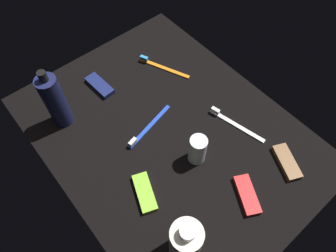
% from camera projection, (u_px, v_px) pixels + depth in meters
% --- Properties ---
extents(ground_plane, '(0.84, 0.64, 0.01)m').
position_uv_depth(ground_plane, '(168.00, 133.00, 0.90)').
color(ground_plane, black).
extents(lotion_bottle, '(0.06, 0.06, 0.20)m').
position_uv_depth(lotion_bottle, '(55.00, 101.00, 0.84)').
color(lotion_bottle, '#1A1E45').
rests_on(lotion_bottle, ground_plane).
extents(bodywash_bottle, '(0.07, 0.07, 0.17)m').
position_uv_depth(bodywash_bottle, '(185.00, 242.00, 0.66)').
color(bodywash_bottle, silver).
rests_on(bodywash_bottle, ground_plane).
extents(deodorant_stick, '(0.05, 0.05, 0.09)m').
position_uv_depth(deodorant_stick, '(197.00, 150.00, 0.81)').
color(deodorant_stick, silver).
rests_on(deodorant_stick, ground_plane).
extents(toothbrush_orange, '(0.17, 0.08, 0.02)m').
position_uv_depth(toothbrush_orange, '(161.00, 66.00, 1.02)').
color(toothbrush_orange, orange).
rests_on(toothbrush_orange, ground_plane).
extents(toothbrush_blue, '(0.05, 0.18, 0.02)m').
position_uv_depth(toothbrush_blue, '(147.00, 128.00, 0.89)').
color(toothbrush_blue, blue).
rests_on(toothbrush_blue, ground_plane).
extents(toothbrush_white, '(0.18, 0.05, 0.02)m').
position_uv_depth(toothbrush_white, '(234.00, 123.00, 0.90)').
color(toothbrush_white, white).
rests_on(toothbrush_white, ground_plane).
extents(snack_bar_lime, '(0.11, 0.08, 0.01)m').
position_uv_depth(snack_bar_lime, '(145.00, 193.00, 0.79)').
color(snack_bar_lime, '#8CD133').
rests_on(snack_bar_lime, ground_plane).
extents(snack_bar_navy, '(0.11, 0.05, 0.01)m').
position_uv_depth(snack_bar_navy, '(100.00, 85.00, 0.97)').
color(snack_bar_navy, navy).
rests_on(snack_bar_navy, ground_plane).
extents(snack_bar_red, '(0.11, 0.08, 0.01)m').
position_uv_depth(snack_bar_red, '(247.00, 195.00, 0.78)').
color(snack_bar_red, red).
rests_on(snack_bar_red, ground_plane).
extents(snack_bar_brown, '(0.11, 0.08, 0.01)m').
position_uv_depth(snack_bar_brown, '(287.00, 162.00, 0.83)').
color(snack_bar_brown, brown).
rests_on(snack_bar_brown, ground_plane).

